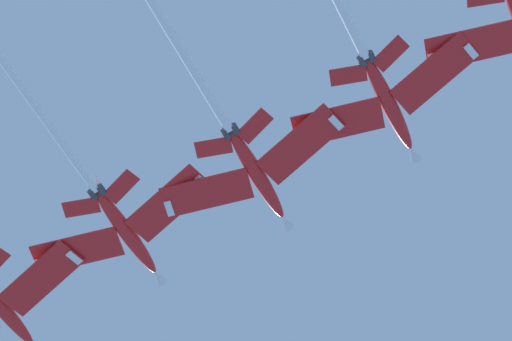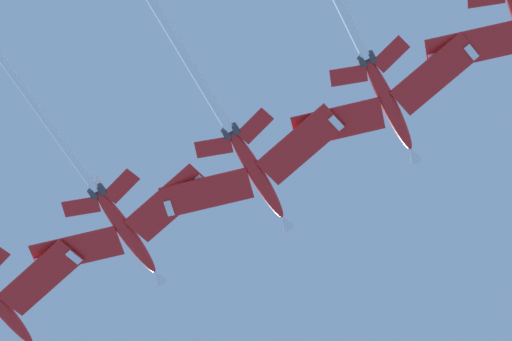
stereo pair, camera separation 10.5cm
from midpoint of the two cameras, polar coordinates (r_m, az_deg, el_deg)
jet_inner_left at (r=112.92m, az=-8.50°, el=-0.21°), size 44.83×26.20×18.40m
jet_centre at (r=109.72m, az=-2.21°, el=3.51°), size 43.64×25.77×16.77m
jet_inner_right at (r=109.43m, az=4.72°, el=7.16°), size 43.53×25.46×17.52m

